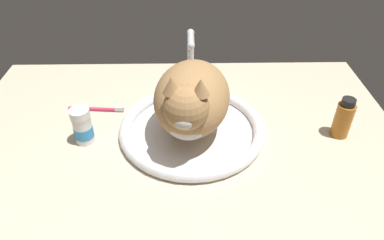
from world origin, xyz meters
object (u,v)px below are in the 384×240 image
(pill_bottle, at_px, (83,127))
(toothbrush, at_px, (98,109))
(amber_bottle, at_px, (343,119))
(cat, at_px, (191,100))
(faucet, at_px, (191,66))
(sink_basin, at_px, (192,128))

(pill_bottle, xyz_separation_m, toothbrush, (0.01, 0.13, -0.04))
(pill_bottle, height_order, amber_bottle, amber_bottle)
(cat, bearing_deg, amber_bottle, 0.15)
(faucet, bearing_deg, sink_basin, -90.00)
(toothbrush, bearing_deg, faucet, 24.68)
(sink_basin, distance_m, faucet, 0.23)
(faucet, bearing_deg, toothbrush, -155.32)
(pill_bottle, distance_m, toothbrush, 0.14)
(toothbrush, bearing_deg, sink_basin, -20.92)
(faucet, distance_m, amber_bottle, 0.45)
(cat, height_order, pill_bottle, cat)
(pill_bottle, bearing_deg, amber_bottle, 1.33)
(pill_bottle, bearing_deg, cat, 3.00)
(faucet, xyz_separation_m, amber_bottle, (0.38, -0.24, -0.02))
(sink_basin, bearing_deg, faucet, 90.00)
(sink_basin, relative_size, amber_bottle, 3.41)
(sink_basin, xyz_separation_m, amber_bottle, (0.38, -0.02, 0.04))
(sink_basin, distance_m, amber_bottle, 0.38)
(faucet, bearing_deg, amber_bottle, -32.12)
(cat, bearing_deg, toothbrush, 155.78)
(amber_bottle, bearing_deg, cat, -179.85)
(faucet, bearing_deg, cat, -90.56)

